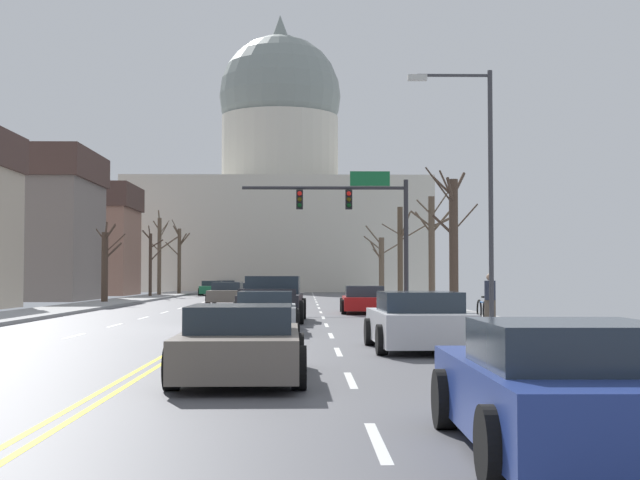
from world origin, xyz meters
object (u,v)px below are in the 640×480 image
object	(u,v)px
sedan_oncoming_00	(227,294)
pickup_truck_near_01	(272,301)
sedan_near_03	(418,322)
pedestrian_00	(490,296)
sedan_oncoming_02	(212,289)
sedan_oncoming_03	(226,287)
street_lamp_right	(479,173)
bicycle_parked	(482,310)
sedan_oncoming_01	(243,291)
sedan_near_04	(241,344)
sedan_near_02	(266,313)
sedan_near_00	(364,300)
sedan_near_05	(561,391)
signal_gantry	(359,211)

from	to	relation	value
sedan_oncoming_00	pickup_truck_near_01	bearing A→B (deg)	-80.35
sedan_near_03	pedestrian_00	size ratio (longest dim) A/B	2.75
sedan_oncoming_02	sedan_oncoming_03	world-z (taller)	sedan_oncoming_02
street_lamp_right	pedestrian_00	size ratio (longest dim) A/B	4.79
sedan_oncoming_00	bicycle_parked	xyz separation A→B (m)	(10.46, -21.55, -0.10)
sedan_oncoming_00	sedan_oncoming_03	size ratio (longest dim) A/B	1.01
sedan_oncoming_01	sedan_oncoming_02	xyz separation A→B (m)	(-3.30, 10.19, 0.04)
sedan_near_04	pedestrian_00	bearing A→B (deg)	62.80
sedan_near_02	sedan_oncoming_01	world-z (taller)	sedan_near_02
sedan_near_00	sedan_oncoming_00	bearing A→B (deg)	119.73
sedan_near_00	sedan_near_02	world-z (taller)	sedan_near_00
sedan_oncoming_01	sedan_oncoming_03	size ratio (longest dim) A/B	1.02
sedan_near_02	sedan_near_00	bearing A→B (deg)	73.89
sedan_near_05	sedan_near_04	bearing A→B (deg)	119.21
sedan_oncoming_02	bicycle_parked	world-z (taller)	sedan_oncoming_02
street_lamp_right	sedan_oncoming_03	bearing A→B (deg)	101.58
sedan_near_03	pedestrian_00	world-z (taller)	pedestrian_00
sedan_oncoming_03	sedan_near_03	bearing A→B (deg)	-81.50
signal_gantry	pickup_truck_near_01	bearing A→B (deg)	-110.32
street_lamp_right	sedan_oncoming_01	xyz separation A→B (m)	(-9.55, 38.65, -4.11)
street_lamp_right	sedan_near_04	distance (m)	13.68
sedan_oncoming_01	sedan_oncoming_02	size ratio (longest dim) A/B	1.01
sedan_oncoming_00	pedestrian_00	size ratio (longest dim) A/B	2.75
signal_gantry	bicycle_parked	bearing A→B (deg)	-74.41
sedan_near_02	sedan_oncoming_01	size ratio (longest dim) A/B	1.03
sedan_near_00	bicycle_parked	bearing A→B (deg)	-69.72
sedan_near_03	sedan_oncoming_00	distance (m)	32.58
pickup_truck_near_01	bicycle_parked	size ratio (longest dim) A/B	3.13
pickup_truck_near_01	sedan_near_05	distance (m)	24.20
signal_gantry	sedan_near_05	xyz separation A→B (m)	(-0.21, -34.04, -4.16)
sedan_near_05	pedestrian_00	size ratio (longest dim) A/B	2.74
street_lamp_right	pickup_truck_near_01	bearing A→B (deg)	134.54
street_lamp_right	sedan_near_02	xyz separation A→B (m)	(-6.22, 0.38, -4.08)
street_lamp_right	sedan_oncoming_01	bearing A→B (deg)	103.88
signal_gantry	pedestrian_00	size ratio (longest dim) A/B	5.04
sedan_near_02	street_lamp_right	bearing A→B (deg)	-3.46
sedan_near_02	sedan_near_03	world-z (taller)	sedan_near_03
signal_gantry	sedan_oncoming_02	size ratio (longest dim) A/B	1.83
sedan_near_02	sedan_near_05	distance (m)	18.30
sedan_near_00	sedan_near_03	size ratio (longest dim) A/B	0.99
sedan_near_03	sedan_oncoming_03	bearing A→B (deg)	98.50
bicycle_parked	sedan_near_04	bearing A→B (deg)	-113.94
sedan_near_00	sedan_oncoming_03	distance (m)	50.44
sedan_near_00	bicycle_parked	world-z (taller)	sedan_near_00
sedan_near_03	sedan_near_00	bearing A→B (deg)	89.70
sedan_near_02	pickup_truck_near_01	bearing A→B (deg)	90.29
sedan_near_03	sedan_near_05	world-z (taller)	sedan_near_03
signal_gantry	sedan_near_02	distance (m)	17.03
sedan_near_00	sedan_oncoming_00	size ratio (longest dim) A/B	0.99
sedan_near_00	bicycle_parked	xyz separation A→B (m)	(3.38, -9.15, -0.08)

